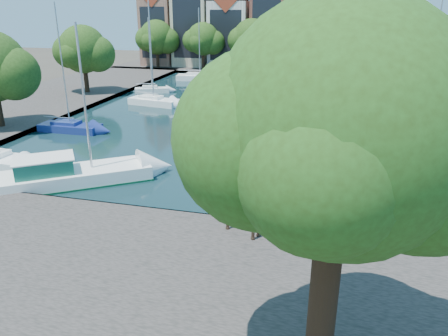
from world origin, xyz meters
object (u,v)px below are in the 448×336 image
(plane_tree, at_px, (344,138))
(sailboat_right_a, at_px, (446,163))
(motorsailer, at_px, (69,173))
(giraffe_statue, at_px, (240,185))

(plane_tree, height_order, sailboat_right_a, plane_tree)
(motorsailer, distance_m, sailboat_right_a, 24.68)
(plane_tree, height_order, motorsailer, plane_tree)
(giraffe_statue, bearing_deg, sailboat_right_a, 46.71)
(motorsailer, height_order, sailboat_right_a, motorsailer)
(giraffe_statue, xyz_separation_m, sailboat_right_a, (11.54, 12.25, -2.22))
(plane_tree, bearing_deg, motorsailer, 143.81)
(sailboat_right_a, bearing_deg, motorsailer, -160.44)
(motorsailer, xyz_separation_m, sailboat_right_a, (23.26, 8.26, -0.18))
(sailboat_right_a, bearing_deg, plane_tree, -110.38)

